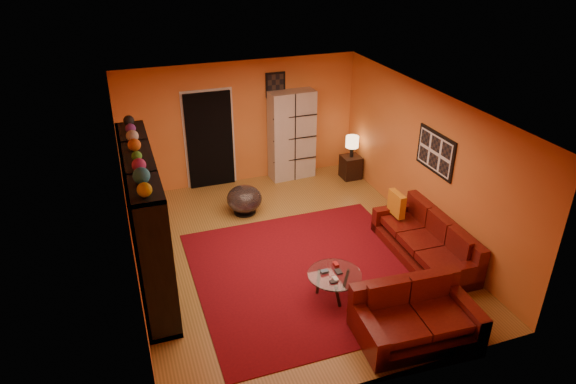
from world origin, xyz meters
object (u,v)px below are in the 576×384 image
object	(u,v)px
sofa	(428,241)
storage_cabinet	(292,135)
entertainment_unit	(146,220)
table_lamp	(352,142)
side_table	(351,167)
coffee_table	(334,277)
loveseat	(414,315)
bowl_chair	(244,199)
tv	(150,224)

from	to	relation	value
sofa	storage_cabinet	bearing A→B (deg)	107.74
entertainment_unit	table_lamp	size ratio (longest dim) A/B	6.43
table_lamp	entertainment_unit	bearing A→B (deg)	-153.04
side_table	coffee_table	bearing A→B (deg)	-118.97
sofa	table_lamp	distance (m)	3.26
table_lamp	loveseat	bearing A→B (deg)	-105.70
sofa	loveseat	size ratio (longest dim) A/B	1.28
bowl_chair	table_lamp	distance (m)	2.78
storage_cabinet	bowl_chair	xyz separation A→B (m)	(-1.42, -1.26, -0.67)
coffee_table	storage_cabinet	distance (m)	4.29
sofa	loveseat	bearing A→B (deg)	-127.44
entertainment_unit	bowl_chair	distance (m)	2.56
entertainment_unit	sofa	world-z (taller)	entertainment_unit
entertainment_unit	coffee_table	bearing A→B (deg)	-28.75
entertainment_unit	side_table	xyz separation A→B (m)	(4.53, 2.30, -0.80)
sofa	loveseat	distance (m)	1.93
coffee_table	bowl_chair	world-z (taller)	bowl_chair
side_table	loveseat	bearing A→B (deg)	-105.70
storage_cabinet	table_lamp	world-z (taller)	storage_cabinet
bowl_chair	loveseat	bearing A→B (deg)	-71.85
loveseat	side_table	size ratio (longest dim) A/B	3.33
entertainment_unit	tv	distance (m)	0.08
tv	side_table	bearing A→B (deg)	-62.57
bowl_chair	tv	bearing A→B (deg)	-139.93
entertainment_unit	sofa	xyz separation A→B (m)	(4.41, -0.91, -0.76)
sofa	bowl_chair	size ratio (longest dim) A/B	3.15
sofa	storage_cabinet	size ratio (longest dim) A/B	1.10
entertainment_unit	tv	xyz separation A→B (m)	(0.05, -0.02, -0.06)
tv	table_lamp	distance (m)	5.04
tv	coffee_table	size ratio (longest dim) A/B	1.17
coffee_table	side_table	size ratio (longest dim) A/B	1.60
entertainment_unit	side_table	bearing A→B (deg)	26.96
tv	sofa	bearing A→B (deg)	-101.53
tv	bowl_chair	world-z (taller)	tv
storage_cabinet	coffee_table	bearing A→B (deg)	-104.94
sofa	coffee_table	world-z (taller)	sofa
loveseat	storage_cabinet	size ratio (longest dim) A/B	0.86
loveseat	coffee_table	xyz separation A→B (m)	(-0.71, 1.05, 0.08)
storage_cabinet	side_table	distance (m)	1.49
bowl_chair	side_table	xyz separation A→B (m)	(2.62, 0.76, -0.05)
bowl_chair	side_table	size ratio (longest dim) A/B	1.36
tv	bowl_chair	bearing A→B (deg)	-49.93
entertainment_unit	table_lamp	bearing A→B (deg)	26.96
coffee_table	table_lamp	world-z (taller)	table_lamp
entertainment_unit	coffee_table	xyz separation A→B (m)	(2.49, -1.37, -0.69)
bowl_chair	side_table	distance (m)	2.73
sofa	storage_cabinet	distance (m)	3.93
bowl_chair	side_table	world-z (taller)	bowl_chair
coffee_table	side_table	bearing A→B (deg)	61.03
loveseat	storage_cabinet	distance (m)	5.26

